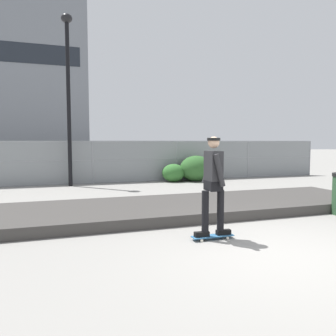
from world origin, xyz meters
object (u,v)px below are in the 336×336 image
shrub_center (196,168)px  skater (213,179)px  street_lamp (68,80)px  parked_car_near (10,162)px  shrub_left (173,173)px  skateboard (213,236)px

shrub_center → skater: bearing=-111.4°
street_lamp → shrub_center: 6.63m
parked_car_near → shrub_left: size_ratio=4.29×
skater → parked_car_near: 13.18m
shrub_center → parked_car_near: bearing=155.0°
skateboard → shrub_center: bearing=68.6°
skateboard → shrub_center: size_ratio=0.53×
skater → street_lamp: bearing=104.9°
skater → skateboard: bearing=-33.7°
parked_car_near → skateboard: bearing=-67.9°
skater → shrub_center: bearing=68.6°
street_lamp → skateboard: bearing=-75.1°
skateboard → skater: skater is taller
street_lamp → shrub_center: size_ratio=4.48×
skateboard → shrub_left: shrub_left is taller
parked_car_near → shrub_center: size_ratio=2.96×
shrub_center → skateboard: bearing=-111.4°
skater → shrub_left: size_ratio=1.73×
street_lamp → shrub_left: bearing=-0.0°
street_lamp → shrub_left: size_ratio=6.50×
skateboard → parked_car_near: size_ratio=0.18×
skateboard → parked_car_near: (-4.96, 12.21, 0.78)m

